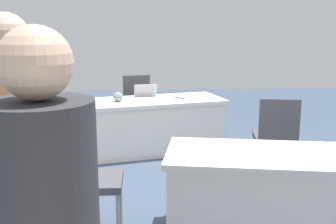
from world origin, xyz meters
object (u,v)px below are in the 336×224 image
object	(u,v)px
table_back_left	(270,195)
chair_near_front	(135,100)
person_organiser	(16,166)
chair_tucked_right	(27,121)
scissors_red	(180,98)
yarn_ball	(118,97)
table_foreground	(155,125)
laptop_silver	(147,97)
chair_aisle	(276,134)
chair_tucked_left	(86,173)

from	to	relation	value
table_back_left	chair_near_front	size ratio (longest dim) A/B	1.86
table_back_left	person_organiser	bearing A→B (deg)	28.88
table_back_left	chair_tucked_right	world-z (taller)	chair_tucked_right
person_organiser	scissors_red	world-z (taller)	person_organiser
chair_near_front	yarn_ball	size ratio (longest dim) A/B	7.45
table_foreground	chair_near_front	world-z (taller)	chair_near_front
chair_near_front	laptop_silver	bearing A→B (deg)	-91.72
chair_aisle	laptop_silver	xyz separation A→B (m)	(1.37, -1.28, 0.20)
table_back_left	yarn_ball	distance (m)	2.71
table_foreground	scissors_red	xyz separation A→B (m)	(-0.35, -0.07, 0.36)
table_foreground	scissors_red	world-z (taller)	scissors_red
table_foreground	chair_near_front	bearing A→B (deg)	-72.91
chair_aisle	yarn_ball	xyz separation A→B (m)	(1.75, -1.18, 0.23)
chair_tucked_right	chair_aisle	bearing A→B (deg)	-113.81
table_back_left	chair_near_front	world-z (taller)	chair_near_front
table_foreground	laptop_silver	size ratio (longest dim) A/B	5.66
chair_tucked_left	scissors_red	distance (m)	2.62
table_back_left	chair_tucked_right	bearing A→B (deg)	-40.19
yarn_ball	table_foreground	bearing A→B (deg)	-164.42
table_foreground	chair_tucked_right	world-z (taller)	chair_tucked_right
chair_tucked_left	chair_aisle	size ratio (longest dim) A/B	0.99
table_back_left	table_foreground	bearing A→B (deg)	-71.40
chair_tucked_left	chair_aisle	bearing A→B (deg)	118.38
chair_near_front	chair_tucked_right	distance (m)	1.85
chair_tucked_right	laptop_silver	size ratio (longest dim) A/B	2.66
chair_near_front	person_organiser	size ratio (longest dim) A/B	0.54
laptop_silver	chair_near_front	bearing A→B (deg)	-87.80
chair_aisle	person_organiser	distance (m)	3.01
chair_tucked_left	scissors_red	xyz separation A→B (m)	(-1.01, -2.41, 0.18)
yarn_ball	scissors_red	size ratio (longest dim) A/B	0.72
table_back_left	chair_near_front	bearing A→B (deg)	-71.80
person_organiser	scissors_red	distance (m)	3.69
table_back_left	chair_tucked_left	distance (m)	1.51
yarn_ball	chair_aisle	bearing A→B (deg)	146.01
chair_near_front	laptop_silver	size ratio (longest dim) A/B	2.73
table_foreground	yarn_ball	world-z (taller)	yarn_ball
chair_tucked_left	person_organiser	world-z (taller)	person_organiser
table_back_left	chair_aisle	distance (m)	1.24
chair_tucked_right	person_organiser	size ratio (longest dim) A/B	0.53
chair_tucked_left	yarn_ball	bearing A→B (deg)	176.23
laptop_silver	scissors_red	bearing A→B (deg)	-174.30
laptop_silver	scissors_red	size ratio (longest dim) A/B	1.97
chair_aisle	chair_tucked_right	bearing A→B (deg)	171.58
yarn_ball	chair_tucked_right	bearing A→B (deg)	12.65
person_organiser	chair_near_front	bearing A→B (deg)	-81.69
table_foreground	chair_tucked_right	xyz separation A→B (m)	(1.62, 0.39, 0.17)
chair_near_front	yarn_ball	world-z (taller)	chair_near_front
table_foreground	chair_aisle	xyz separation A→B (m)	(-1.26, 1.32, 0.20)
chair_tucked_left	person_organiser	size ratio (longest dim) A/B	0.54
chair_aisle	yarn_ball	size ratio (longest dim) A/B	7.47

